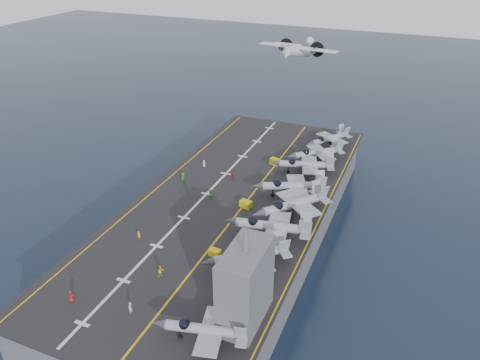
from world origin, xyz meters
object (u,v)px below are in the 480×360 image
at_px(island_superstructure, 245,277).
at_px(transport_plane, 298,52).
at_px(fighter_jet_0, 206,329).
at_px(tow_cart_a, 215,253).

distance_m(island_superstructure, transport_plane, 91.98).
bearing_deg(transport_plane, fighter_jet_0, -80.26).
bearing_deg(island_superstructure, transport_plane, 102.36).
relative_size(fighter_jet_0, tow_cart_a, 7.15).
bearing_deg(tow_cart_a, island_superstructure, -48.25).
xyz_separation_m(island_superstructure, fighter_jet_0, (-3.21, -6.03, -5.17)).
height_order(fighter_jet_0, transport_plane, transport_plane).
distance_m(fighter_jet_0, transport_plane, 97.91).
relative_size(fighter_jet_0, transport_plane, 0.57).
height_order(island_superstructure, fighter_jet_0, island_superstructure).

